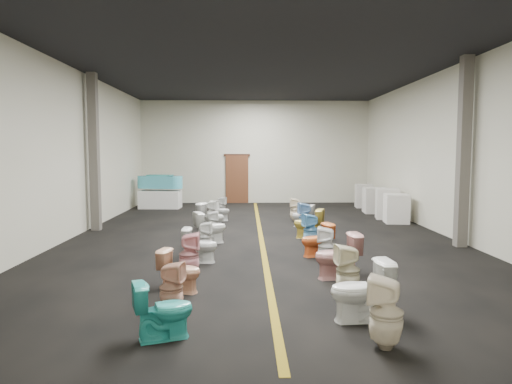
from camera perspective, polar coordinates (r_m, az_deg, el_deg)
floor at (r=12.41m, az=0.59°, el=-5.48°), size 16.00×16.00×0.00m
ceiling at (r=12.40m, az=0.61°, el=15.42°), size 16.00×16.00×0.00m
wall_back at (r=20.20m, az=-0.12°, el=5.02°), size 10.00×0.00×10.00m
wall_front at (r=4.21m, az=4.04°, el=4.72°), size 10.00×0.00×10.00m
wall_left at (r=13.04m, az=-22.01°, el=4.61°), size 0.00×16.00×16.00m
wall_right at (r=13.33m, az=22.69°, el=4.59°), size 0.00×16.00×16.00m
aisle_stripe at (r=12.41m, az=0.59°, el=-5.46°), size 0.12×15.60×0.01m
back_door at (r=20.18m, az=-2.38°, el=1.60°), size 1.00×0.10×2.10m
door_frame at (r=20.15m, az=-2.39°, el=4.64°), size 1.15×0.08×0.10m
column_left at (r=13.90m, az=-19.58°, el=4.69°), size 0.25×0.25×4.50m
column_right at (r=11.87m, az=24.51°, el=4.51°), size 0.25×0.25×4.50m
display_table at (r=18.73m, az=-11.88°, el=-0.90°), size 1.65×0.89×0.72m
bathtub at (r=18.67m, az=-11.92°, el=1.28°), size 1.84×0.88×0.55m
appliance_crate_a at (r=15.22m, az=17.14°, el=-1.99°), size 0.80×0.80×0.92m
appliance_crate_b at (r=16.10m, az=16.10°, el=-1.40°), size 0.88×0.88×1.03m
appliance_crate_c at (r=17.50m, az=14.67°, el=-1.01°), size 0.89×0.89×0.93m
appliance_crate_d at (r=19.08m, az=13.32°, el=-0.48°), size 0.73×0.73×0.94m
toilet_left_0 at (r=5.81m, az=-11.49°, el=-14.25°), size 0.80×0.62×0.72m
toilet_left_1 at (r=6.64m, az=-10.52°, el=-11.70°), size 0.39×0.39×0.74m
toilet_left_2 at (r=7.58m, az=-9.49°, el=-9.71°), size 0.76×0.54×0.70m
toilet_left_3 at (r=8.45m, az=-8.34°, el=-7.76°), size 0.40×0.39×0.81m
toilet_left_4 at (r=9.48m, az=-6.99°, el=-6.61°), size 0.72×0.43×0.72m
toilet_left_5 at (r=10.37m, az=-6.42°, el=-5.63°), size 0.33×0.32×0.70m
toilet_left_6 at (r=11.39m, az=-5.71°, el=-4.42°), size 0.90×0.73×0.80m
toilet_left_7 at (r=12.20m, az=-5.55°, el=-4.02°), size 0.38×0.38×0.70m
toilet_left_8 at (r=13.19m, az=-5.63°, el=-3.12°), size 0.89×0.68×0.80m
toilet_left_9 at (r=14.19m, az=-5.52°, el=-2.59°), size 0.45×0.45×0.77m
toilet_left_10 at (r=15.04m, az=-4.57°, el=-2.36°), size 0.67×0.41×0.66m
toilet_left_11 at (r=16.01m, az=-4.37°, el=-1.85°), size 0.38×0.37×0.69m
toilet_right_0 at (r=5.61m, az=15.95°, el=-14.34°), size 0.52×0.51×0.86m
toilet_right_1 at (r=6.40m, az=13.00°, el=-11.94°), size 0.85×0.53×0.83m
toilet_right_2 at (r=7.40m, az=11.41°, el=-9.60°), size 0.42×0.41×0.83m
toilet_right_3 at (r=8.34m, az=10.15°, el=-7.90°), size 0.85×0.54×0.83m
toilet_right_4 at (r=9.18m, az=8.85°, el=-6.78°), size 0.44×0.43×0.80m
toilet_right_5 at (r=10.04m, az=7.62°, el=-5.96°), size 0.79×0.60×0.72m
toilet_right_6 at (r=10.98m, az=6.87°, el=-4.76°), size 0.45×0.45×0.81m
toilet_right_7 at (r=12.03m, az=6.57°, el=-3.94°), size 0.88×0.68×0.79m
toilet_right_8 at (r=12.98m, az=6.17°, el=-3.16°), size 0.43×0.42×0.84m
toilet_right_9 at (r=13.87m, az=5.88°, el=-2.96°), size 0.77×0.62×0.68m
toilet_right_10 at (r=14.86m, az=4.95°, el=-2.22°), size 0.38×0.37×0.78m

